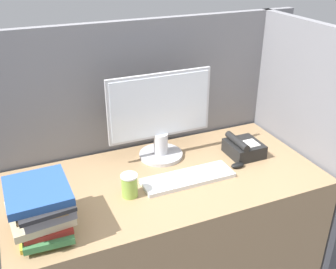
{
  "coord_description": "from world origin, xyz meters",
  "views": [
    {
      "loc": [
        -0.61,
        -1.09,
        1.79
      ],
      "look_at": [
        0.03,
        0.39,
        0.98
      ],
      "focal_mm": 42.0,
      "sensor_mm": 36.0,
      "label": 1
    }
  ],
  "objects_px": {
    "mouse": "(238,165)",
    "coffee_cup": "(130,185)",
    "desk_telephone": "(243,148)",
    "keyboard": "(188,178)",
    "book_stack": "(42,208)",
    "monitor": "(160,119)"
  },
  "relations": [
    {
      "from": "mouse",
      "to": "coffee_cup",
      "type": "distance_m",
      "value": 0.57
    },
    {
      "from": "coffee_cup",
      "to": "desk_telephone",
      "type": "relative_size",
      "value": 0.59
    },
    {
      "from": "keyboard",
      "to": "mouse",
      "type": "bearing_deg",
      "value": 0.76
    },
    {
      "from": "book_stack",
      "to": "keyboard",
      "type": "bearing_deg",
      "value": 8.26
    },
    {
      "from": "monitor",
      "to": "keyboard",
      "type": "relative_size",
      "value": 1.22
    },
    {
      "from": "monitor",
      "to": "coffee_cup",
      "type": "relative_size",
      "value": 5.02
    },
    {
      "from": "mouse",
      "to": "coffee_cup",
      "type": "bearing_deg",
      "value": -178.34
    },
    {
      "from": "monitor",
      "to": "keyboard",
      "type": "height_order",
      "value": "monitor"
    },
    {
      "from": "mouse",
      "to": "desk_telephone",
      "type": "distance_m",
      "value": 0.14
    },
    {
      "from": "mouse",
      "to": "book_stack",
      "type": "bearing_deg",
      "value": -173.92
    },
    {
      "from": "mouse",
      "to": "coffee_cup",
      "type": "xyz_separation_m",
      "value": [
        -0.56,
        -0.02,
        0.04
      ]
    },
    {
      "from": "monitor",
      "to": "desk_telephone",
      "type": "relative_size",
      "value": 2.97
    },
    {
      "from": "keyboard",
      "to": "coffee_cup",
      "type": "distance_m",
      "value": 0.29
    },
    {
      "from": "monitor",
      "to": "keyboard",
      "type": "xyz_separation_m",
      "value": [
        0.03,
        -0.26,
        -0.2
      ]
    },
    {
      "from": "book_stack",
      "to": "desk_telephone",
      "type": "bearing_deg",
      "value": 10.88
    },
    {
      "from": "book_stack",
      "to": "desk_telephone",
      "type": "height_order",
      "value": "book_stack"
    },
    {
      "from": "monitor",
      "to": "mouse",
      "type": "distance_m",
      "value": 0.45
    },
    {
      "from": "monitor",
      "to": "coffee_cup",
      "type": "distance_m",
      "value": 0.41
    },
    {
      "from": "coffee_cup",
      "to": "book_stack",
      "type": "xyz_separation_m",
      "value": [
        -0.37,
        -0.08,
        0.05
      ]
    },
    {
      "from": "book_stack",
      "to": "desk_telephone",
      "type": "xyz_separation_m",
      "value": [
        1.03,
        0.2,
        -0.06
      ]
    },
    {
      "from": "mouse",
      "to": "book_stack",
      "type": "height_order",
      "value": "book_stack"
    },
    {
      "from": "monitor",
      "to": "mouse",
      "type": "relative_size",
      "value": 7.49
    }
  ]
}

